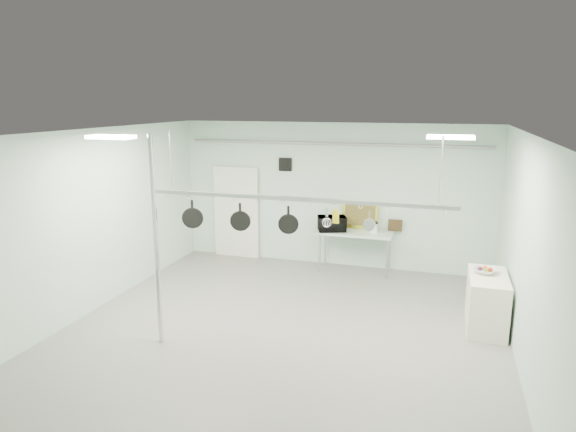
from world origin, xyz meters
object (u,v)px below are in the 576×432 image
(side_cabinet, at_px, (487,302))
(pot_rack, at_px, (295,197))
(fruit_bowl, at_px, (485,271))
(skillet_left, at_px, (192,214))
(prep_table, at_px, (355,235))
(skillet_mid, at_px, (240,217))
(coffee_canister, at_px, (374,228))
(chrome_pole, at_px, (156,242))
(skillet_right, at_px, (288,220))
(microwave, at_px, (332,224))

(side_cabinet, height_order, pot_rack, pot_rack)
(fruit_bowl, distance_m, skillet_left, 4.88)
(side_cabinet, distance_m, skillet_left, 5.02)
(prep_table, relative_size, skillet_mid, 3.63)
(coffee_canister, bearing_deg, chrome_pole, -122.53)
(prep_table, distance_m, skillet_right, 3.49)
(pot_rack, relative_size, microwave, 8.18)
(prep_table, bearing_deg, coffee_canister, 1.51)
(coffee_canister, bearing_deg, fruit_bowl, -44.92)
(skillet_mid, bearing_deg, skillet_right, -13.55)
(skillet_left, relative_size, skillet_right, 1.07)
(prep_table, height_order, microwave, microwave)
(chrome_pole, relative_size, coffee_canister, 15.79)
(coffee_canister, relative_size, skillet_left, 0.42)
(microwave, bearing_deg, skillet_left, 41.90)
(skillet_left, relative_size, skillet_mid, 1.09)
(skillet_mid, bearing_deg, chrome_pole, -151.34)
(chrome_pole, relative_size, microwave, 5.45)
(microwave, bearing_deg, skillet_right, 69.03)
(fruit_bowl, bearing_deg, skillet_left, -165.39)
(microwave, relative_size, skillet_left, 1.22)
(side_cabinet, distance_m, skillet_mid, 4.25)
(side_cabinet, bearing_deg, coffee_canister, 134.41)
(prep_table, xyz_separation_m, pot_rack, (-0.40, -3.30, 1.40))
(coffee_canister, relative_size, skillet_mid, 0.46)
(skillet_mid, bearing_deg, pot_rack, -13.55)
(chrome_pole, relative_size, skillet_mid, 7.26)
(coffee_canister, distance_m, skillet_mid, 3.82)
(pot_rack, bearing_deg, microwave, 91.74)
(pot_rack, xyz_separation_m, fruit_bowl, (2.89, 1.21, -1.28))
(fruit_bowl, bearing_deg, skillet_mid, -162.33)
(prep_table, xyz_separation_m, coffee_canister, (0.39, 0.01, 0.17))
(prep_table, bearing_deg, fruit_bowl, -40.00)
(chrome_pole, height_order, pot_rack, chrome_pole)
(skillet_left, bearing_deg, chrome_pole, -120.11)
(prep_table, relative_size, fruit_bowl, 4.39)
(chrome_pole, xyz_separation_m, skillet_right, (1.79, 0.90, 0.26))
(side_cabinet, bearing_deg, fruit_bowl, 118.16)
(pot_rack, distance_m, coffee_canister, 3.62)
(prep_table, bearing_deg, microwave, -168.41)
(pot_rack, xyz_separation_m, skillet_right, (-0.11, 0.00, -0.37))
(side_cabinet, xyz_separation_m, skillet_left, (-4.70, -1.10, 1.39))
(side_cabinet, distance_m, pot_rack, 3.62)
(chrome_pole, distance_m, pot_rack, 2.19)
(pot_rack, bearing_deg, side_cabinet, 20.45)
(side_cabinet, relative_size, skillet_mid, 2.72)
(skillet_mid, height_order, skillet_right, same)
(prep_table, xyz_separation_m, skillet_left, (-2.15, -3.30, 1.01))
(skillet_left, xyz_separation_m, skillet_right, (1.64, 0.00, 0.02))
(skillet_left, height_order, skillet_mid, same)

